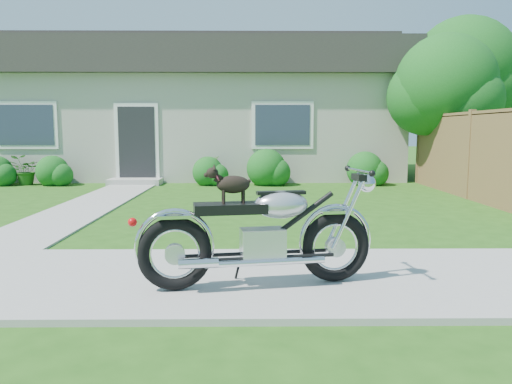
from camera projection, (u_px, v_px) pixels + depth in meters
ground at (86, 280)px, 4.94m from camera, size 80.00×80.00×0.00m
sidewalk at (86, 278)px, 4.94m from camera, size 24.00×2.20×0.04m
walkway at (93, 204)px, 9.88m from camera, size 1.20×8.00×0.03m
house at (202, 109)px, 16.57m from camera, size 12.60×7.03×4.50m
fence at (470, 155)px, 10.59m from camera, size 0.12×6.62×1.90m
tree_near at (451, 89)px, 12.73m from camera, size 2.61×2.56×3.92m
tree_far at (468, 75)px, 14.69m from camera, size 3.12×3.12×4.79m
shrub_row at (203, 170)px, 13.33m from camera, size 10.77×1.05×1.05m
potted_plant_left at (24, 170)px, 13.33m from camera, size 0.93×0.89×0.79m
potted_plant_right at (213, 171)px, 13.38m from camera, size 0.55×0.55×0.77m
motorcycle_with_dog at (263, 233)px, 4.57m from camera, size 2.21×0.70×1.11m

